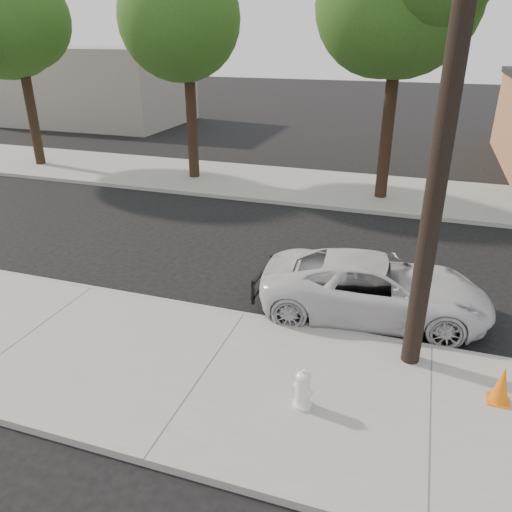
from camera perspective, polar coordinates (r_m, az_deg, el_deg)
name	(u,v)px	position (r m, az deg, el deg)	size (l,w,h in m)	color
ground	(271,279)	(13.05, 1.77, -2.67)	(120.00, 120.00, 0.00)	black
near_sidewalk	(204,375)	(9.58, -5.92, -13.34)	(90.00, 4.40, 0.15)	gray
far_sidewalk	(332,188)	(20.77, 8.66, 7.65)	(90.00, 5.00, 0.15)	gray
curb_near	(244,316)	(11.26, -1.35, -6.92)	(90.00, 0.12, 0.16)	#9E9B93
building_far	(83,85)	(39.06, -19.20, 17.96)	(14.00, 8.00, 5.00)	gray
utility_pole	(447,117)	(8.55, 20.97, 14.64)	(1.40, 0.34, 9.00)	black
tree_a	(16,16)	(25.58, -25.75, 23.48)	(4.65, 4.50, 9.00)	black
tree_b	(190,25)	(21.27, -7.59, 24.70)	(4.34, 4.20, 8.45)	black
police_cruiser	(375,287)	(11.45, 13.44, -3.51)	(2.31, 5.02, 1.39)	silver
fire_hydrant	(303,390)	(8.59, 5.37, -14.98)	(0.37, 0.33, 0.69)	silver
traffic_cone	(502,385)	(9.58, 26.26, -13.08)	(0.37, 0.37, 0.70)	orange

